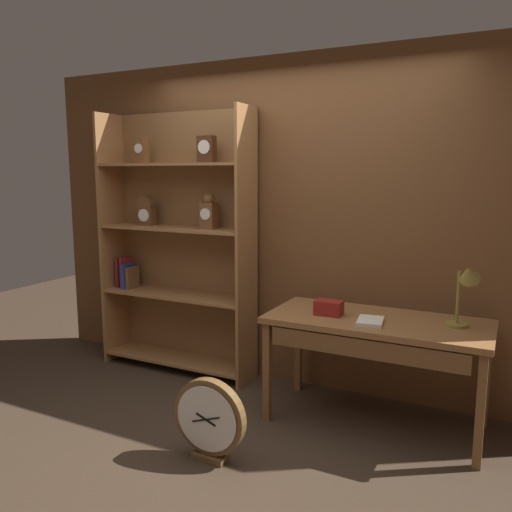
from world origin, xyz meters
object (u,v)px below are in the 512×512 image
(bookshelf, at_px, (177,245))
(workbench, at_px, (376,331))
(round_clock_large, at_px, (209,419))
(open_repair_manual, at_px, (370,321))
(desk_lamp, at_px, (466,284))
(toolbox_small, at_px, (329,308))

(bookshelf, xyz_separation_m, workbench, (1.80, -0.30, -0.43))
(bookshelf, xyz_separation_m, round_clock_large, (1.04, -1.18, -0.83))
(open_repair_manual, bearing_deg, bookshelf, 159.38)
(bookshelf, distance_m, open_repair_manual, 1.86)
(bookshelf, distance_m, round_clock_large, 1.78)
(desk_lamp, relative_size, toolbox_small, 2.39)
(bookshelf, relative_size, workbench, 1.52)
(toolbox_small, relative_size, round_clock_large, 0.36)
(workbench, bearing_deg, bookshelf, 170.51)
(round_clock_large, bearing_deg, toolbox_small, 62.85)
(workbench, distance_m, desk_lamp, 0.65)
(toolbox_small, height_order, round_clock_large, toolbox_small)
(bookshelf, height_order, toolbox_small, bookshelf)
(bookshelf, relative_size, round_clock_large, 4.36)
(workbench, height_order, open_repair_manual, open_repair_manual)
(desk_lamp, bearing_deg, bookshelf, 173.84)
(round_clock_large, bearing_deg, bookshelf, 131.29)
(desk_lamp, bearing_deg, open_repair_manual, -165.58)
(toolbox_small, xyz_separation_m, round_clock_large, (-0.44, -0.86, -0.53))
(toolbox_small, distance_m, round_clock_large, 1.10)
(workbench, xyz_separation_m, round_clock_large, (-0.76, -0.88, -0.40))
(bookshelf, xyz_separation_m, desk_lamp, (2.33, -0.25, -0.06))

